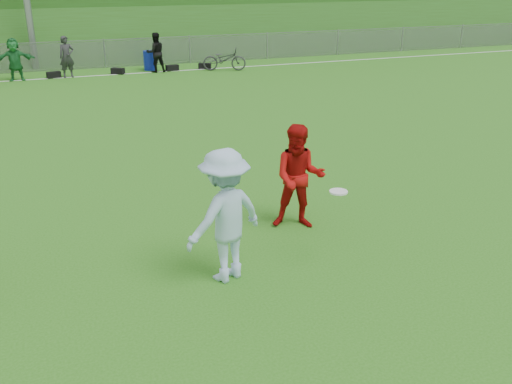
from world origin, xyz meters
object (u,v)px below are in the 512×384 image
player_red_center (299,177)px  recycling_bin (150,60)px  player_blue (225,216)px  frisbee (339,192)px  bicycle (224,59)px

player_red_center → recycling_bin: (0.81, 17.58, -0.50)m
player_blue → frisbee: 1.70m
frisbee → bicycle: 18.20m
player_red_center → frisbee: size_ratio=6.77×
recycling_bin → frisbee: bearing=-92.6°
player_blue → frisbee: player_blue is taller
frisbee → recycling_bin: 19.11m
player_red_center → frisbee: 1.53m
player_red_center → bicycle: size_ratio=0.97×
bicycle → player_red_center: bearing=-172.8°
player_red_center → recycling_bin: 17.60m
frisbee → recycling_bin: (0.88, 19.08, -0.79)m
recycling_bin → bicycle: 3.35m
player_red_center → bicycle: player_red_center is taller
player_blue → frisbee: size_ratio=7.24×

